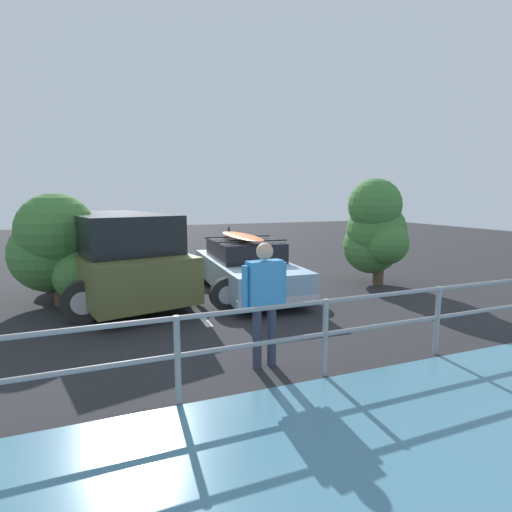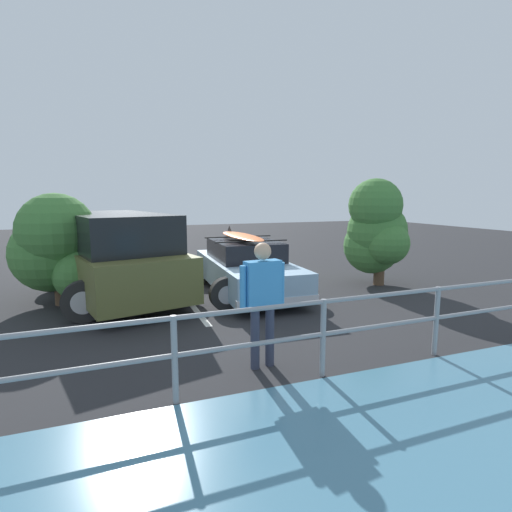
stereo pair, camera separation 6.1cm
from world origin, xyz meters
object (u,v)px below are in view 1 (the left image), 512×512
Objects in this scene: suv_car at (115,255)px; bush_near_right at (57,248)px; sedan_car at (246,267)px; bush_near_left at (376,231)px; person_bystander at (265,294)px.

bush_near_right is at bearing 13.22° from suv_car.
sedan_car is 1.80× the size of bush_near_right.
suv_car is at bearing -8.74° from bush_near_left.
bush_near_left is (-6.13, 0.94, 0.40)m from suv_car.
bush_near_right reaches higher than sedan_car.
bush_near_right is (3.94, -0.29, 0.60)m from sedan_car.
bush_near_right is at bearing -4.22° from sedan_car.
sedan_car is 0.82× the size of suv_car.
sedan_car is 3.40m from bush_near_left.
person_bystander is at bearing 110.50° from suv_car.
bush_near_right reaches higher than person_bystander.
person_bystander is at bearing 38.63° from bush_near_left.
bush_near_right is (2.78, -4.24, 0.20)m from person_bystander.
bush_near_right reaches higher than suv_car.
suv_car is 3.05× the size of person_bystander.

